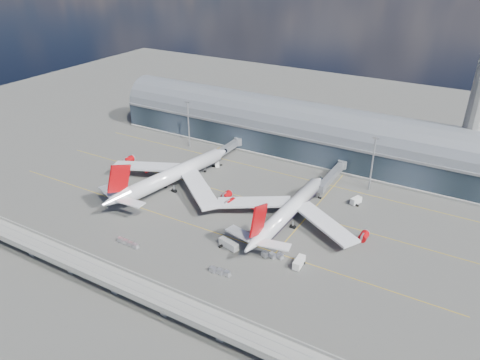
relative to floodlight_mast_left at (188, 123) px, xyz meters
The scene contains 19 objects.
ground 75.57m from the floodlight_mast_left, 47.73° to the right, with size 500.00×500.00×0.00m, color #474744.
taxi_lines 61.38m from the floodlight_mast_left, 33.34° to the right, with size 200.00×80.12×0.01m.
terminal 55.08m from the floodlight_mast_left, 24.69° to the left, with size 200.00×30.00×28.00m.
guideway 121.12m from the floodlight_mast_left, 65.56° to the right, with size 220.00×8.50×7.20m.
floodlight_mast_left is the anchor object (origin of this frame).
floodlight_mast_right 100.00m from the floodlight_mast_left, ahead, with size 3.00×0.70×25.70m.
airliner_left 49.80m from the floodlight_mast_left, 63.71° to the right, with size 70.44×74.14×22.66m.
airliner_right 92.16m from the floodlight_mast_left, 29.00° to the right, with size 63.70×66.56×21.15m.
jet_bridge_left 27.16m from the floodlight_mast_left, ahead, with size 4.40×28.00×7.25m.
jet_bridge_right 84.34m from the floodlight_mast_left, ahead, with size 4.40×32.00×7.25m.
service_truck_0 50.87m from the floodlight_mast_left, 70.36° to the right, with size 2.46×6.12×2.49m.
service_truck_1 67.02m from the floodlight_mast_left, 75.99° to the right, with size 4.75×3.83×2.51m.
service_truck_2 99.38m from the floodlight_mast_left, 45.94° to the right, with size 8.62×4.39×3.00m.
service_truck_3 117.90m from the floodlight_mast_left, 35.52° to the right, with size 2.95×6.60×3.13m.
service_truck_4 100.91m from the floodlight_mast_left, ahead, with size 4.08×5.68×3.00m.
service_truck_5 32.72m from the floodlight_mast_left, 27.34° to the right, with size 4.67×5.31×2.49m.
cargo_train_0 113.65m from the floodlight_mast_left, 49.08° to the right, with size 8.01×2.55×1.76m.
cargo_train_1 95.86m from the floodlight_mast_left, 68.26° to the right, with size 10.12×1.99×1.68m.
cargo_train_2 109.89m from the floodlight_mast_left, 38.69° to the right, with size 8.24×4.31×1.82m.
Camera 1 is at (93.76, -136.59, 100.58)m, focal length 35.00 mm.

